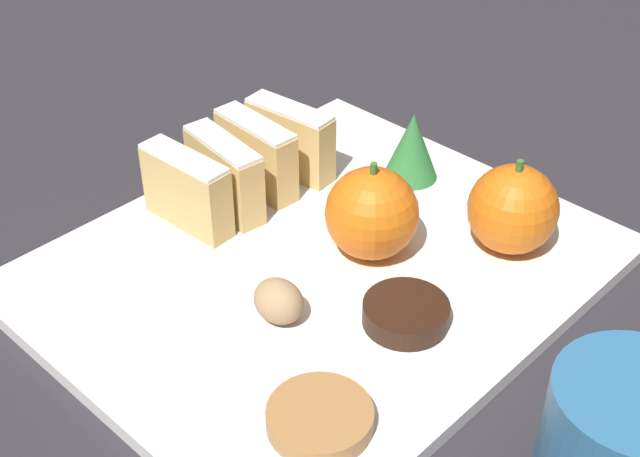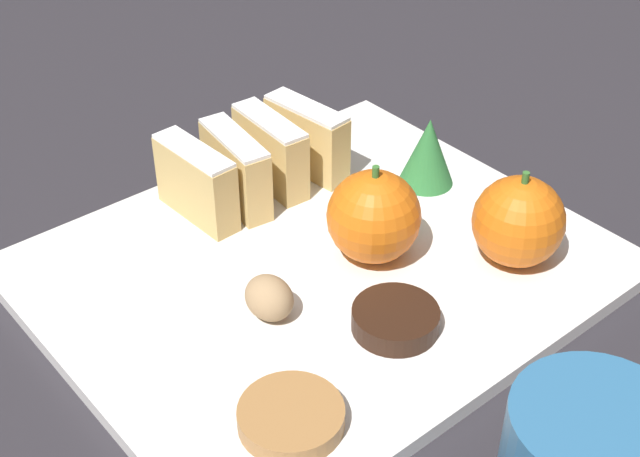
# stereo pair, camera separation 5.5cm
# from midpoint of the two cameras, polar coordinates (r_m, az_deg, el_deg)

# --- Properties ---
(ground_plane) EXTENTS (6.00, 6.00, 0.00)m
(ground_plane) POSITION_cam_midpoint_polar(r_m,az_deg,el_deg) (0.65, 2.42, -3.06)
(ground_plane) COLOR #28262B
(serving_platter) EXTENTS (0.32, 0.39, 0.01)m
(serving_platter) POSITION_cam_midpoint_polar(r_m,az_deg,el_deg) (0.65, 2.43, -2.65)
(serving_platter) COLOR white
(serving_platter) RESTS_ON ground_plane
(stollen_slice_front) EXTENTS (0.08, 0.03, 0.06)m
(stollen_slice_front) POSITION_cam_midpoint_polar(r_m,az_deg,el_deg) (0.68, -5.64, 2.88)
(stollen_slice_front) COLOR tan
(stollen_slice_front) RESTS_ON serving_platter
(stollen_slice_second) EXTENTS (0.08, 0.03, 0.06)m
(stollen_slice_second) POSITION_cam_midpoint_polar(r_m,az_deg,el_deg) (0.69, -3.06, 3.78)
(stollen_slice_second) COLOR tan
(stollen_slice_second) RESTS_ON serving_platter
(stollen_slice_third) EXTENTS (0.08, 0.03, 0.06)m
(stollen_slice_third) POSITION_cam_midpoint_polar(r_m,az_deg,el_deg) (0.71, -0.98, 4.88)
(stollen_slice_third) COLOR tan
(stollen_slice_third) RESTS_ON serving_platter
(stollen_slice_fourth) EXTENTS (0.08, 0.03, 0.06)m
(stollen_slice_fourth) POSITION_cam_midpoint_polar(r_m,az_deg,el_deg) (0.73, 1.31, 5.72)
(stollen_slice_fourth) COLOR tan
(stollen_slice_fourth) RESTS_ON serving_platter
(orange_near) EXTENTS (0.07, 0.07, 0.08)m
(orange_near) POSITION_cam_midpoint_polar(r_m,az_deg,el_deg) (0.63, 5.95, 0.69)
(orange_near) COLOR orange
(orange_near) RESTS_ON serving_platter
(orange_far) EXTENTS (0.07, 0.07, 0.07)m
(orange_far) POSITION_cam_midpoint_polar(r_m,az_deg,el_deg) (0.65, 14.98, 0.36)
(orange_far) COLOR orange
(orange_far) RESTS_ON serving_platter
(walnut) EXTENTS (0.04, 0.03, 0.03)m
(walnut) POSITION_cam_midpoint_polar(r_m,az_deg,el_deg) (0.59, -0.61, -4.55)
(walnut) COLOR tan
(walnut) RESTS_ON serving_platter
(chocolate_cookie) EXTENTS (0.06, 0.06, 0.02)m
(chocolate_cookie) POSITION_cam_midpoint_polar(r_m,az_deg,el_deg) (0.59, 7.53, -5.88)
(chocolate_cookie) COLOR black
(chocolate_cookie) RESTS_ON serving_platter
(gingerbread_cookie) EXTENTS (0.06, 0.06, 0.01)m
(gingerbread_cookie) POSITION_cam_midpoint_polar(r_m,az_deg,el_deg) (0.53, 1.18, -12.09)
(gingerbread_cookie) COLOR #A3703D
(gingerbread_cookie) RESTS_ON serving_platter
(evergreen_sprig) EXTENTS (0.04, 0.04, 0.06)m
(evergreen_sprig) POSITION_cam_midpoint_polar(r_m,az_deg,el_deg) (0.72, 9.11, 4.84)
(evergreen_sprig) COLOR #2D7538
(evergreen_sprig) RESTS_ON serving_platter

